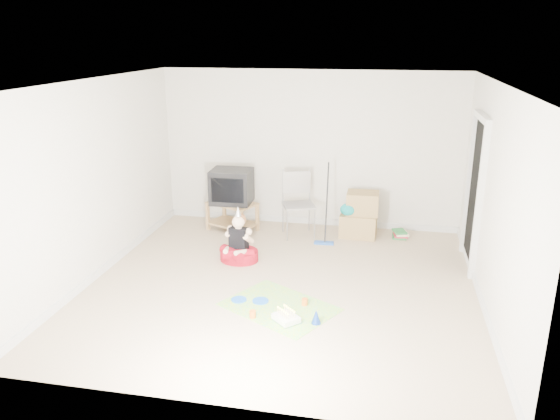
% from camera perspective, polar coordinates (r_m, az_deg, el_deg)
% --- Properties ---
extents(ground, '(5.00, 5.00, 0.00)m').
position_cam_1_polar(ground, '(7.21, 0.17, -7.84)').
color(ground, tan).
rests_on(ground, ground).
extents(doorway_recess, '(0.02, 0.90, 2.05)m').
position_cam_1_polar(doorway_recess, '(7.96, 19.73, 1.49)').
color(doorway_recess, black).
rests_on(doorway_recess, ground).
extents(tv_stand, '(0.90, 0.75, 0.48)m').
position_cam_1_polar(tv_stand, '(9.09, -5.00, -0.42)').
color(tv_stand, '#9D7647').
rests_on(tv_stand, ground).
extents(crt_tv, '(0.66, 0.55, 0.56)m').
position_cam_1_polar(crt_tv, '(8.95, -5.08, 2.48)').
color(crt_tv, black).
rests_on(crt_tv, tv_stand).
extents(folding_chair, '(0.61, 0.60, 1.07)m').
position_cam_1_polar(folding_chair, '(8.75, 1.97, 0.51)').
color(folding_chair, '#9C9BA1').
rests_on(folding_chair, ground).
extents(cardboard_boxes, '(0.60, 0.47, 0.73)m').
position_cam_1_polar(cardboard_boxes, '(8.87, 8.31, -0.56)').
color(cardboard_boxes, '#A0804D').
rests_on(cardboard_boxes, ground).
extents(floor_mop, '(0.31, 0.41, 1.23)m').
position_cam_1_polar(floor_mop, '(8.50, 4.65, -1.91)').
color(floor_mop, '#2354B3').
rests_on(floor_mop, ground).
extents(book_pile, '(0.25, 0.29, 0.12)m').
position_cam_1_polar(book_pile, '(9.03, 12.45, -2.45)').
color(book_pile, '#287939').
rests_on(book_pile, ground).
extents(seated_woman, '(0.67, 0.67, 0.82)m').
position_cam_1_polar(seated_woman, '(7.92, -4.31, -4.05)').
color(seated_woman, '#A90F1F').
rests_on(seated_woman, ground).
extents(party_mat, '(1.56, 1.43, 0.01)m').
position_cam_1_polar(party_mat, '(6.66, -0.07, -10.08)').
color(party_mat, '#E02F80').
rests_on(party_mat, ground).
extents(birthday_cake, '(0.36, 0.35, 0.14)m').
position_cam_1_polar(birthday_cake, '(6.34, 0.64, -11.29)').
color(birthday_cake, white).
rests_on(birthday_cake, party_mat).
extents(blue_plate_near, '(0.29, 0.29, 0.01)m').
position_cam_1_polar(blue_plate_near, '(6.79, -2.05, -9.46)').
color(blue_plate_near, blue).
rests_on(blue_plate_near, party_mat).
extents(blue_plate_far, '(0.22, 0.22, 0.01)m').
position_cam_1_polar(blue_plate_far, '(6.83, -4.32, -9.31)').
color(blue_plate_far, blue).
rests_on(blue_plate_far, party_mat).
extents(orange_cup_near, '(0.10, 0.10, 0.08)m').
position_cam_1_polar(orange_cup_near, '(6.69, 2.59, -9.57)').
color(orange_cup_near, orange).
rests_on(orange_cup_near, party_mat).
extents(orange_cup_far, '(0.10, 0.10, 0.09)m').
position_cam_1_polar(orange_cup_far, '(6.42, -2.88, -10.81)').
color(orange_cup_far, orange).
rests_on(orange_cup_far, party_mat).
extents(blue_party_hat, '(0.16, 0.16, 0.17)m').
position_cam_1_polar(blue_party_hat, '(6.29, 3.80, -11.06)').
color(blue_party_hat, '#1840AD').
rests_on(blue_party_hat, party_mat).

